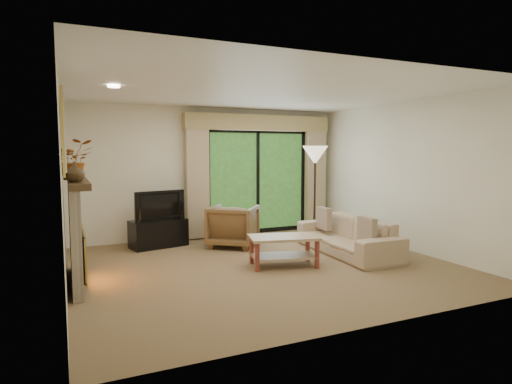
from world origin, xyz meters
name	(u,v)px	position (x,y,z in m)	size (l,w,h in m)	color
floor	(264,265)	(0.00, 0.00, 0.00)	(5.50, 5.50, 0.00)	olive
ceiling	(264,92)	(0.00, 0.00, 2.60)	(5.50, 5.50, 0.00)	white
wall_back	(212,173)	(0.00, 2.50, 1.30)	(5.00, 5.00, 0.00)	#F1EACE
wall_front	(375,197)	(0.00, -2.50, 1.30)	(5.00, 5.00, 0.00)	#F1EACE
wall_left	(63,187)	(-2.75, 0.00, 1.30)	(5.00, 5.00, 0.00)	#F1EACE
wall_right	(406,176)	(2.75, 0.00, 1.30)	(5.00, 5.00, 0.00)	#F1EACE
fireplace	(75,232)	(-2.63, 0.20, 0.69)	(0.24, 1.70, 1.37)	gray
mirror	(63,134)	(-2.71, 0.20, 1.95)	(0.07, 1.45, 1.02)	gold
sliding_door	(257,181)	(1.00, 2.45, 1.10)	(2.26, 0.10, 2.16)	black
curtain_left	(197,179)	(-0.35, 2.34, 1.20)	(0.45, 0.18, 2.35)	tan
curtain_right	(315,175)	(2.35, 2.34, 1.20)	(0.45, 0.18, 2.35)	tan
cornice	(259,123)	(1.00, 2.36, 2.32)	(3.20, 0.24, 0.32)	tan
media_console	(159,233)	(-1.20, 1.95, 0.25)	(0.99, 0.45, 0.50)	black
tv	(158,205)	(-1.20, 1.95, 0.77)	(0.93, 0.12, 0.54)	black
armchair	(233,226)	(0.05, 1.43, 0.38)	(0.81, 0.84, 0.76)	brown
sofa	(347,236)	(1.61, 0.11, 0.31)	(2.10, 0.82, 0.61)	tan
pillow_near	(367,230)	(1.54, -0.49, 0.52)	(0.10, 0.39, 0.39)	brown
pillow_far	(324,218)	(1.54, 0.72, 0.52)	(0.10, 0.40, 0.40)	brown
coffee_table	(284,251)	(0.26, -0.15, 0.23)	(1.03, 0.56, 0.46)	tan
floor_lamp	(315,193)	(1.71, 1.31, 0.92)	(0.49, 0.49, 1.84)	beige
vase	(75,172)	(-2.61, -0.24, 1.49)	(0.23, 0.23, 0.24)	#412F1B
branches	(74,160)	(-2.61, 0.17, 1.63)	(0.46, 0.40, 0.52)	#924B16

